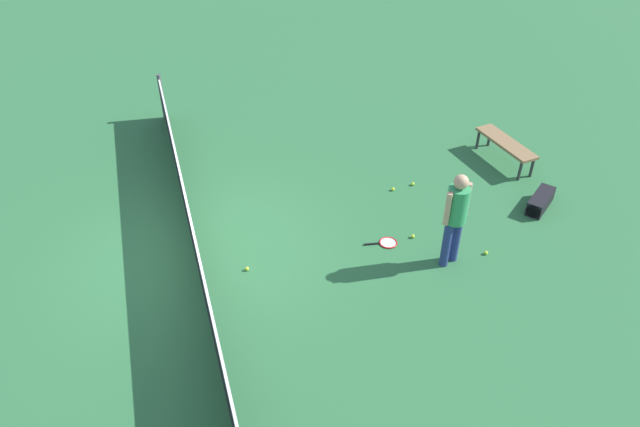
{
  "coord_description": "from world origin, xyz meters",
  "views": [
    {
      "loc": [
        -7.98,
        0.26,
        6.58
      ],
      "look_at": [
        -0.75,
        -1.98,
        0.9
      ],
      "focal_mm": 33.68,
      "sensor_mm": 36.0,
      "label": 1
    }
  ],
  "objects_px": {
    "tennis_racket_near_player": "(387,243)",
    "tennis_ball_midcourt": "(413,236)",
    "equipment_bag": "(540,202)",
    "tennis_ball_stray_left": "(247,269)",
    "courtside_bench": "(506,144)",
    "player_near_side": "(456,213)",
    "tennis_ball_baseline": "(486,253)",
    "tennis_ball_near_player": "(393,189)",
    "tennis_ball_by_net": "(413,184)"
  },
  "relations": [
    {
      "from": "tennis_ball_stray_left",
      "to": "tennis_ball_by_net",
      "type": "bearing_deg",
      "value": -67.8
    },
    {
      "from": "tennis_ball_baseline",
      "to": "tennis_ball_by_net",
      "type": "bearing_deg",
      "value": 8.02
    },
    {
      "from": "tennis_ball_midcourt",
      "to": "equipment_bag",
      "type": "xyz_separation_m",
      "value": [
        0.11,
        -2.58,
        0.11
      ]
    },
    {
      "from": "player_near_side",
      "to": "tennis_ball_by_net",
      "type": "bearing_deg",
      "value": -9.58
    },
    {
      "from": "player_near_side",
      "to": "tennis_ball_near_player",
      "type": "relative_size",
      "value": 25.76
    },
    {
      "from": "courtside_bench",
      "to": "equipment_bag",
      "type": "xyz_separation_m",
      "value": [
        -1.63,
        0.22,
        -0.28
      ]
    },
    {
      "from": "player_near_side",
      "to": "equipment_bag",
      "type": "relative_size",
      "value": 2.11
    },
    {
      "from": "player_near_side",
      "to": "tennis_ball_stray_left",
      "type": "xyz_separation_m",
      "value": [
        0.77,
        3.21,
        -0.98
      ]
    },
    {
      "from": "tennis_ball_stray_left",
      "to": "equipment_bag",
      "type": "bearing_deg",
      "value": -89.14
    },
    {
      "from": "player_near_side",
      "to": "tennis_ball_midcourt",
      "type": "bearing_deg",
      "value": 21.52
    },
    {
      "from": "tennis_racket_near_player",
      "to": "player_near_side",
      "type": "bearing_deg",
      "value": -133.34
    },
    {
      "from": "tennis_racket_near_player",
      "to": "equipment_bag",
      "type": "height_order",
      "value": "equipment_bag"
    },
    {
      "from": "player_near_side",
      "to": "tennis_ball_near_player",
      "type": "height_order",
      "value": "player_near_side"
    },
    {
      "from": "tennis_ball_by_net",
      "to": "tennis_ball_near_player",
      "type": "bearing_deg",
      "value": 96.97
    },
    {
      "from": "courtside_bench",
      "to": "player_near_side",
      "type": "bearing_deg",
      "value": 134.74
    },
    {
      "from": "tennis_ball_stray_left",
      "to": "player_near_side",
      "type": "bearing_deg",
      "value": -103.52
    },
    {
      "from": "tennis_ball_by_net",
      "to": "tennis_ball_midcourt",
      "type": "xyz_separation_m",
      "value": [
        -1.49,
        0.67,
        0.0
      ]
    },
    {
      "from": "equipment_bag",
      "to": "tennis_ball_by_net",
      "type": "bearing_deg",
      "value": 54.13
    },
    {
      "from": "tennis_racket_near_player",
      "to": "tennis_ball_midcourt",
      "type": "xyz_separation_m",
      "value": [
        0.01,
        -0.49,
        0.02
      ]
    },
    {
      "from": "tennis_ball_baseline",
      "to": "equipment_bag",
      "type": "height_order",
      "value": "equipment_bag"
    },
    {
      "from": "tennis_ball_baseline",
      "to": "courtside_bench",
      "type": "relative_size",
      "value": 0.04
    },
    {
      "from": "tennis_ball_by_net",
      "to": "equipment_bag",
      "type": "bearing_deg",
      "value": -125.87
    },
    {
      "from": "tennis_ball_stray_left",
      "to": "courtside_bench",
      "type": "bearing_deg",
      "value": -73.34
    },
    {
      "from": "tennis_ball_near_player",
      "to": "tennis_ball_stray_left",
      "type": "relative_size",
      "value": 1.0
    },
    {
      "from": "player_near_side",
      "to": "tennis_racket_near_player",
      "type": "height_order",
      "value": "player_near_side"
    },
    {
      "from": "tennis_racket_near_player",
      "to": "tennis_ball_baseline",
      "type": "distance_m",
      "value": 1.66
    },
    {
      "from": "tennis_ball_by_net",
      "to": "courtside_bench",
      "type": "relative_size",
      "value": 0.04
    },
    {
      "from": "tennis_ball_stray_left",
      "to": "courtside_bench",
      "type": "xyz_separation_m",
      "value": [
        1.71,
        -5.71,
        0.38
      ]
    },
    {
      "from": "tennis_racket_near_player",
      "to": "tennis_ball_midcourt",
      "type": "height_order",
      "value": "tennis_ball_midcourt"
    },
    {
      "from": "tennis_racket_near_player",
      "to": "courtside_bench",
      "type": "distance_m",
      "value": 3.74
    },
    {
      "from": "tennis_racket_near_player",
      "to": "equipment_bag",
      "type": "bearing_deg",
      "value": -87.89
    },
    {
      "from": "tennis_ball_near_player",
      "to": "tennis_ball_stray_left",
      "type": "bearing_deg",
      "value": 114.13
    },
    {
      "from": "tennis_racket_near_player",
      "to": "tennis_ball_midcourt",
      "type": "bearing_deg",
      "value": -89.29
    },
    {
      "from": "tennis_ball_midcourt",
      "to": "tennis_ball_baseline",
      "type": "xyz_separation_m",
      "value": [
        -0.77,
        -0.99,
        0.0
      ]
    },
    {
      "from": "tennis_ball_near_player",
      "to": "tennis_ball_baseline",
      "type": "xyz_separation_m",
      "value": [
        -2.2,
        -0.76,
        0.0
      ]
    },
    {
      "from": "tennis_ball_stray_left",
      "to": "courtside_bench",
      "type": "relative_size",
      "value": 0.04
    },
    {
      "from": "player_near_side",
      "to": "equipment_bag",
      "type": "bearing_deg",
      "value": -69.53
    },
    {
      "from": "tennis_ball_near_player",
      "to": "player_near_side",
      "type": "bearing_deg",
      "value": -178.35
    },
    {
      "from": "tennis_ball_baseline",
      "to": "tennis_ball_stray_left",
      "type": "distance_m",
      "value": 3.98
    },
    {
      "from": "player_near_side",
      "to": "tennis_ball_baseline",
      "type": "xyz_separation_m",
      "value": [
        -0.02,
        -0.7,
        -0.98
      ]
    },
    {
      "from": "equipment_bag",
      "to": "tennis_ball_baseline",
      "type": "bearing_deg",
      "value": 118.75
    },
    {
      "from": "tennis_ball_midcourt",
      "to": "equipment_bag",
      "type": "relative_size",
      "value": 0.08
    },
    {
      "from": "tennis_ball_by_net",
      "to": "tennis_ball_stray_left",
      "type": "distance_m",
      "value": 3.87
    },
    {
      "from": "tennis_ball_midcourt",
      "to": "tennis_ball_stray_left",
      "type": "relative_size",
      "value": 1.0
    },
    {
      "from": "tennis_ball_by_net",
      "to": "tennis_ball_baseline",
      "type": "distance_m",
      "value": 2.28
    },
    {
      "from": "tennis_racket_near_player",
      "to": "tennis_ball_by_net",
      "type": "distance_m",
      "value": 1.89
    },
    {
      "from": "tennis_ball_midcourt",
      "to": "tennis_ball_stray_left",
      "type": "distance_m",
      "value": 2.91
    },
    {
      "from": "tennis_racket_near_player",
      "to": "tennis_ball_stray_left",
      "type": "relative_size",
      "value": 9.14
    },
    {
      "from": "tennis_ball_by_net",
      "to": "tennis_ball_baseline",
      "type": "height_order",
      "value": "same"
    },
    {
      "from": "tennis_ball_near_player",
      "to": "tennis_ball_stray_left",
      "type": "height_order",
      "value": "same"
    }
  ]
}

